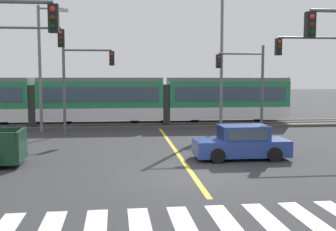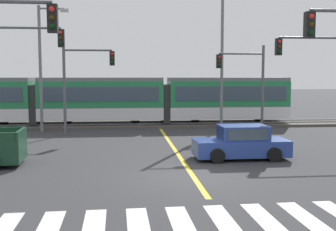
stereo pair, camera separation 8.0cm
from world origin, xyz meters
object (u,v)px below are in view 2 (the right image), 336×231
Objects in this scene: light_rail_tram at (101,99)px; traffic_light_far_left at (82,75)px; traffic_light_far_right at (247,76)px; street_lamp_centre at (224,53)px; traffic_light_mid_left at (9,64)px; traffic_light_mid_right at (324,68)px; street_lamp_west at (43,61)px; sedan_crossing at (241,143)px.

light_rail_tram is 4.95× the size of traffic_light_far_left.
street_lamp_centre reaches higher than traffic_light_far_right.
traffic_light_mid_left is at bearing -113.56° from light_rail_tram.
traffic_light_mid_right is 5.96m from traffic_light_far_right.
traffic_light_far_right is 13.56m from street_lamp_west.
light_rail_tram is 5.25m from street_lamp_west.
traffic_light_far_left reaches higher than light_rail_tram.
street_lamp_centre reaches higher than traffic_light_mid_right.
traffic_light_far_left is at bearing -178.35° from traffic_light_far_right.
traffic_light_far_left is at bearing 57.82° from traffic_light_mid_left.
traffic_light_mid_right reaches higher than traffic_light_far_left.
street_lamp_west reaches higher than traffic_light_mid_right.
traffic_light_far_left is at bearing -102.27° from light_rail_tram.
street_lamp_centre reaches higher than street_lamp_west.
traffic_light_mid_left is at bearing -159.15° from traffic_light_far_right.
street_lamp_west is (0.43, 6.71, 0.38)m from traffic_light_mid_left.
sedan_crossing is 0.73× the size of traffic_light_far_right.
sedan_crossing is at bearing -48.09° from traffic_light_far_left.
traffic_light_far_right reaches higher than light_rail_tram.
street_lamp_centre reaches higher than traffic_light_mid_left.
traffic_light_far_left is at bearing 159.80° from traffic_light_mid_right.
light_rail_tram is 2.97× the size of street_lamp_centre.
street_lamp_west is (-13.44, 1.43, 1.00)m from traffic_light_far_right.
sedan_crossing is (6.89, -13.14, -1.35)m from light_rail_tram.
sedan_crossing is at bearing -146.17° from traffic_light_mid_right.
street_lamp_west is at bearing 86.32° from traffic_light_mid_left.
traffic_light_far_left is 9.62m from street_lamp_centre.
light_rail_tram is at bearing 66.44° from traffic_light_mid_left.
light_rail_tram is 3.36× the size of street_lamp_west.
sedan_crossing is 0.74× the size of traffic_light_far_left.
light_rail_tram is at bearing 77.73° from traffic_light_far_left.
street_lamp_west is at bearing 147.20° from traffic_light_far_left.
traffic_light_mid_left is 6.74m from street_lamp_west.
sedan_crossing is 12.14m from traffic_light_far_left.
sedan_crossing is 0.65× the size of traffic_light_mid_left.
traffic_light_far_left is 0.90× the size of traffic_light_mid_right.
light_rail_tram is at bearing 159.95° from street_lamp_centre.
street_lamp_centre is (-1.33, 1.00, 1.54)m from traffic_light_far_right.
traffic_light_far_left is 14.37m from traffic_light_mid_right.
traffic_light_mid_right reaches higher than traffic_light_far_right.
traffic_light_mid_right is 0.76× the size of street_lamp_west.
light_rail_tram is 6.65× the size of sedan_crossing.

